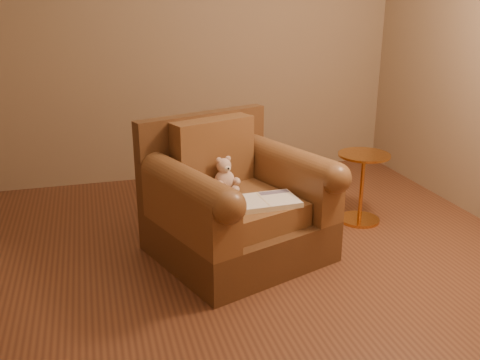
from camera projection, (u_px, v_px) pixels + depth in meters
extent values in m
plane|color=brown|center=(252.00, 267.00, 3.53)|extent=(4.00, 4.00, 0.00)
cube|color=#8C7356|center=(189.00, 35.00, 4.90)|extent=(4.00, 0.02, 2.70)
cube|color=#55341C|center=(238.00, 235.00, 3.65)|extent=(1.29, 1.26, 0.29)
cube|color=#55341C|center=(203.00, 156.00, 3.84)|extent=(1.00, 0.44, 0.63)
cube|color=brown|center=(242.00, 208.00, 3.54)|extent=(0.80, 0.87, 0.15)
cube|color=brown|center=(213.00, 152.00, 3.71)|extent=(0.61, 0.35, 0.46)
cube|color=brown|center=(189.00, 209.00, 3.29)|extent=(0.48, 0.89, 0.33)
cube|color=brown|center=(290.00, 184.00, 3.74)|extent=(0.48, 0.89, 0.33)
cylinder|color=brown|center=(188.00, 184.00, 3.24)|extent=(0.48, 0.89, 0.20)
cylinder|color=brown|center=(290.00, 161.00, 3.69)|extent=(0.48, 0.89, 0.20)
ellipsoid|color=beige|center=(225.00, 180.00, 3.64)|extent=(0.14, 0.12, 0.14)
sphere|color=beige|center=(224.00, 166.00, 3.61)|extent=(0.10, 0.10, 0.10)
ellipsoid|color=beige|center=(219.00, 160.00, 3.59)|extent=(0.04, 0.02, 0.04)
ellipsoid|color=beige|center=(228.00, 159.00, 3.62)|extent=(0.04, 0.02, 0.04)
ellipsoid|color=beige|center=(227.00, 169.00, 3.58)|extent=(0.05, 0.03, 0.04)
sphere|color=black|center=(228.00, 169.00, 3.56)|extent=(0.01, 0.01, 0.01)
ellipsoid|color=beige|center=(220.00, 184.00, 3.56)|extent=(0.05, 0.09, 0.05)
ellipsoid|color=beige|center=(237.00, 181.00, 3.62)|extent=(0.05, 0.09, 0.05)
ellipsoid|color=beige|center=(226.00, 191.00, 3.57)|extent=(0.05, 0.09, 0.05)
ellipsoid|color=beige|center=(235.00, 189.00, 3.60)|extent=(0.05, 0.09, 0.05)
cube|color=beige|center=(263.00, 202.00, 3.39)|extent=(0.45, 0.28, 0.03)
cube|color=white|center=(247.00, 201.00, 3.36)|extent=(0.23, 0.27, 0.00)
cube|color=white|center=(279.00, 198.00, 3.42)|extent=(0.23, 0.27, 0.00)
cube|color=beige|center=(263.00, 199.00, 3.39)|extent=(0.02, 0.27, 0.00)
cube|color=#0F1638|center=(239.00, 202.00, 3.34)|extent=(0.08, 0.10, 0.00)
cube|color=slate|center=(274.00, 192.00, 3.50)|extent=(0.20, 0.06, 0.00)
cylinder|color=gold|center=(359.00, 219.00, 4.24)|extent=(0.32, 0.32, 0.02)
cylinder|color=gold|center=(362.00, 188.00, 4.16)|extent=(0.03, 0.03, 0.52)
cylinder|color=gold|center=(364.00, 155.00, 4.07)|extent=(0.40, 0.40, 0.02)
cylinder|color=gold|center=(364.00, 157.00, 4.07)|extent=(0.03, 0.03, 0.02)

